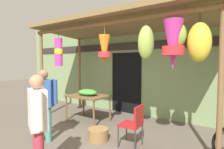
# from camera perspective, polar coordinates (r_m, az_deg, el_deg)

# --- Properties ---
(ground_plane) EXTENTS (30.00, 30.00, 0.00)m
(ground_plane) POSITION_cam_1_polar(r_m,az_deg,el_deg) (4.52, -5.42, -18.14)
(ground_plane) COLOR #60564C
(shop_facade) EXTENTS (11.01, 0.29, 3.56)m
(shop_facade) POSITION_cam_1_polar(r_m,az_deg,el_deg) (6.12, 8.55, 4.57)
(shop_facade) COLOR #7A9360
(shop_facade) RESTS_ON ground_plane
(market_stall_canopy) EXTENTS (5.23, 2.11, 2.82)m
(market_stall_canopy) POSITION_cam_1_polar(r_m,az_deg,el_deg) (4.77, 4.38, 13.25)
(market_stall_canopy) COLOR brown
(market_stall_canopy) RESTS_ON ground_plane
(display_table) EXTENTS (1.14, 0.81, 0.74)m
(display_table) POSITION_cam_1_polar(r_m,az_deg,el_deg) (5.44, -7.31, -7.09)
(display_table) COLOR brown
(display_table) RESTS_ON ground_plane
(flower_heap_on_table) EXTENTS (0.61, 0.43, 0.17)m
(flower_heap_on_table) POSITION_cam_1_polar(r_m,az_deg,el_deg) (5.37, -7.38, -5.40)
(flower_heap_on_table) COLOR green
(flower_heap_on_table) RESTS_ON display_table
(folding_chair) EXTENTS (0.43, 0.43, 0.84)m
(folding_chair) POSITION_cam_1_polar(r_m,az_deg,el_deg) (3.84, 6.72, -14.19)
(folding_chair) COLOR #AD1E1E
(folding_chair) RESTS_ON ground_plane
(wicker_basket_by_table) EXTENTS (0.44, 0.44, 0.25)m
(wicker_basket_by_table) POSITION_cam_1_polar(r_m,az_deg,el_deg) (4.25, -4.24, -17.73)
(wicker_basket_by_table) COLOR olive
(wicker_basket_by_table) RESTS_ON ground_plane
(vendor_in_orange) EXTENTS (0.54, 0.37, 1.51)m
(vendor_in_orange) POSITION_cam_1_polar(r_m,az_deg,el_deg) (2.92, -21.68, -12.43)
(vendor_in_orange) COLOR #B23347
(vendor_in_orange) RESTS_ON ground_plane
(customer_foreground) EXTENTS (0.52, 0.40, 1.53)m
(customer_foreground) POSITION_cam_1_polar(r_m,az_deg,el_deg) (4.22, -20.10, -7.25)
(customer_foreground) COLOR #4C8E7A
(customer_foreground) RESTS_ON ground_plane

